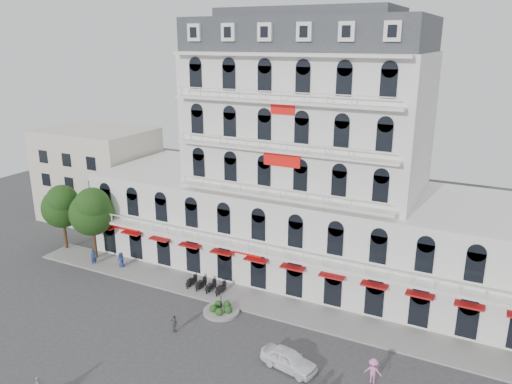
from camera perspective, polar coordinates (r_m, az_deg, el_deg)
The scene contains 13 objects.
ground at distance 39.73m, azimuth -4.73°, elevation -18.51°, with size 120.00×120.00×0.00m, color #38383A.
sidewalk at distance 46.34m, azimuth 1.23°, elevation -12.69°, with size 53.00×4.00×0.16m, color gray.
main_building at distance 50.24m, azimuth 5.76°, elevation 1.85°, with size 45.00×15.00×25.80m.
flank_building_west at distance 69.06m, azimuth -17.55°, elevation 1.96°, with size 14.00×10.00×12.00m, color beige.
traffic_island at distance 45.20m, azimuth -4.00°, elevation -13.30°, with size 3.20×3.20×1.60m.
parked_scooter_row at distance 48.96m, azimuth -5.72°, elevation -11.14°, with size 4.40×1.80×1.10m, color black, non-canonical shape.
tree_west_outer at distance 59.81m, azimuth -21.31°, elevation -1.37°, with size 4.50×4.48×7.76m.
tree_west_inner at distance 55.86m, azimuth -18.26°, elevation -1.96°, with size 4.76×4.76×8.25m.
parked_car at distance 38.40m, azimuth 3.78°, elevation -18.55°, with size 1.75×4.36×1.48m, color white.
pedestrian_left at distance 54.63m, azimuth -15.15°, elevation -7.54°, with size 0.85×0.55×1.74m, color navy.
pedestrian_mid at distance 42.80m, azimuth -9.31°, elevation -14.60°, with size 0.89×0.37×1.53m, color #55565D.
pedestrian_right at distance 37.83m, azimuth 13.24°, elevation -19.28°, with size 1.22×0.70×1.88m, color pink.
pedestrian_far at distance 56.07m, azimuth -18.05°, elevation -7.12°, with size 0.66×0.43×1.80m, color navy.
Camera 1 is at (17.33, -27.29, 23.10)m, focal length 35.00 mm.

